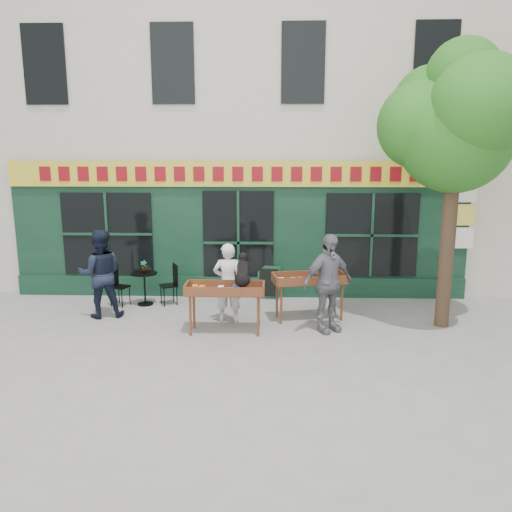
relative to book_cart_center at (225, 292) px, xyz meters
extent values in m
plane|color=slate|center=(0.09, 0.25, -0.82)|extent=(80.00, 80.00, 0.00)
cube|color=beige|center=(0.09, 6.25, 4.18)|extent=(14.00, 7.00, 10.00)
cube|color=black|center=(0.09, 2.67, 0.78)|extent=(11.00, 0.16, 3.20)
cube|color=gold|center=(0.09, 2.55, 2.18)|extent=(11.00, 0.06, 0.60)
cube|color=maroon|center=(0.09, 2.51, 2.18)|extent=(9.60, 0.03, 0.34)
cube|color=black|center=(0.09, 2.57, -0.57)|extent=(11.00, 0.10, 0.50)
cube|color=black|center=(0.09, 2.57, 0.53)|extent=(1.70, 0.05, 2.50)
cube|color=black|center=(-3.11, 2.57, 0.73)|extent=(2.20, 0.05, 2.00)
cube|color=black|center=(3.29, 2.57, 0.73)|extent=(2.20, 0.05, 2.00)
cube|color=silver|center=(5.49, 2.55, 0.68)|extent=(0.42, 0.02, 0.50)
cube|color=#E5D14C|center=(5.49, 2.55, 1.23)|extent=(0.42, 0.02, 0.50)
cube|color=silver|center=(5.49, 2.55, 1.78)|extent=(0.42, 0.02, 0.50)
cylinder|color=#382619|center=(4.39, 0.55, 0.98)|extent=(0.28, 0.28, 3.60)
sphere|color=#1A5C15|center=(4.39, 0.55, 2.98)|extent=(2.20, 2.20, 2.20)
sphere|color=#1A5C15|center=(5.09, 0.85, 3.28)|extent=(1.80, 1.80, 1.80)
sphere|color=#1A5C15|center=(3.79, 0.75, 3.18)|extent=(1.70, 1.70, 1.70)
sphere|color=#1A5C15|center=(4.59, -0.05, 3.48)|extent=(1.80, 1.80, 1.80)
sphere|color=#1A5C15|center=(4.09, 1.15, 3.58)|extent=(1.60, 1.60, 1.60)
sphere|color=#1A5C15|center=(4.49, 0.65, 4.08)|extent=(1.40, 1.40, 1.40)
cylinder|color=brown|center=(-0.65, -0.22, -0.42)|extent=(0.05, 0.05, 0.80)
cylinder|color=brown|center=(0.65, -0.22, -0.42)|extent=(0.05, 0.05, 0.80)
cylinder|color=brown|center=(-0.65, 0.22, -0.42)|extent=(0.05, 0.05, 0.80)
cylinder|color=brown|center=(0.65, 0.22, -0.42)|extent=(0.05, 0.05, 0.80)
cube|color=brown|center=(0.00, 0.00, 0.00)|extent=(1.50, 0.59, 0.05)
cube|color=brown|center=(0.00, -0.29, 0.08)|extent=(1.50, 0.05, 0.18)
cube|color=brown|center=(0.00, 0.29, 0.08)|extent=(1.50, 0.05, 0.18)
cube|color=brown|center=(0.00, 0.00, 0.06)|extent=(1.30, 0.41, 0.06)
imported|color=silver|center=(0.00, 0.65, 0.01)|extent=(0.61, 0.40, 1.67)
cylinder|color=brown|center=(1.11, 0.54, -0.42)|extent=(0.05, 0.05, 0.80)
cylinder|color=brown|center=(2.38, 0.80, -0.42)|extent=(0.05, 0.05, 0.80)
cylinder|color=brown|center=(1.02, 0.97, -0.42)|extent=(0.05, 0.05, 0.80)
cylinder|color=brown|center=(2.29, 1.23, -0.42)|extent=(0.05, 0.05, 0.80)
cube|color=brown|center=(1.70, 0.88, 0.00)|extent=(1.59, 0.87, 0.05)
cube|color=brown|center=(1.76, 0.60, 0.08)|extent=(1.48, 0.34, 0.18)
cube|color=brown|center=(1.64, 1.17, 0.08)|extent=(1.48, 0.34, 0.18)
cube|color=brown|center=(1.70, 0.88, 0.06)|extent=(1.35, 0.65, 0.06)
imported|color=slate|center=(2.00, 0.13, 0.15)|extent=(1.22, 1.00, 1.95)
cylinder|color=black|center=(-2.05, 1.79, -0.80)|extent=(0.36, 0.36, 0.03)
cylinder|color=black|center=(-2.05, 1.79, -0.44)|extent=(0.04, 0.04, 0.72)
cylinder|color=black|center=(-2.05, 1.79, -0.07)|extent=(0.60, 0.60, 0.03)
cube|color=black|center=(-2.60, 1.69, -0.37)|extent=(0.46, 0.46, 0.03)
cube|color=black|center=(-2.76, 1.75, -0.12)|extent=(0.14, 0.35, 0.50)
cylinder|color=black|center=(-2.50, 1.50, -0.60)|extent=(0.02, 0.02, 0.44)
cylinder|color=black|center=(-2.41, 1.79, -0.60)|extent=(0.02, 0.02, 0.44)
cylinder|color=black|center=(-2.79, 1.60, -0.60)|extent=(0.02, 0.02, 0.44)
cylinder|color=black|center=(-2.69, 1.88, -0.60)|extent=(0.02, 0.02, 0.44)
cube|color=black|center=(-1.50, 1.84, -0.37)|extent=(0.48, 0.48, 0.03)
cube|color=black|center=(-1.35, 1.92, -0.12)|extent=(0.19, 0.34, 0.50)
cylinder|color=black|center=(-1.70, 1.91, -0.60)|extent=(0.02, 0.02, 0.44)
cylinder|color=black|center=(-1.57, 1.64, -0.60)|extent=(0.02, 0.02, 0.44)
cylinder|color=black|center=(-1.43, 2.04, -0.60)|extent=(0.02, 0.02, 0.44)
cylinder|color=black|center=(-1.30, 1.78, -0.60)|extent=(0.02, 0.02, 0.44)
imported|color=gray|center=(-2.05, 1.79, 0.09)|extent=(0.16, 0.11, 0.29)
imported|color=black|center=(-2.75, 0.89, 0.13)|extent=(1.08, 0.95, 1.90)
cube|color=black|center=(0.83, 2.45, -0.42)|extent=(0.59, 0.30, 0.79)
cube|color=black|center=(0.83, 2.43, -0.42)|extent=(0.48, 0.26, 0.65)
camera|label=1|loc=(0.92, -9.33, 2.58)|focal=35.00mm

